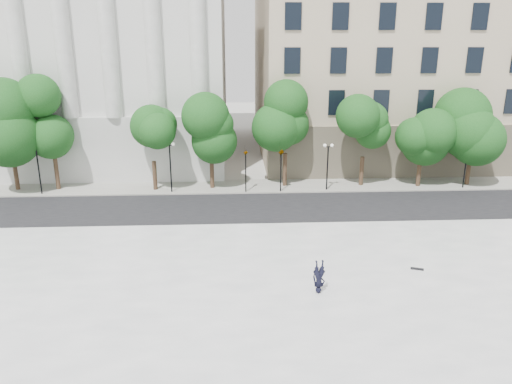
% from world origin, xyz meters
% --- Properties ---
extents(ground, '(160.00, 160.00, 0.00)m').
position_xyz_m(ground, '(0.00, 0.00, 0.00)').
color(ground, '#B2B0A8').
rests_on(ground, ground).
extents(plaza, '(44.00, 22.00, 0.45)m').
position_xyz_m(plaza, '(0.00, 3.00, 0.23)').
color(plaza, white).
rests_on(plaza, ground).
extents(street, '(60.00, 8.00, 0.02)m').
position_xyz_m(street, '(0.00, 18.00, 0.01)').
color(street, black).
rests_on(street, ground).
extents(far_sidewalk, '(60.00, 4.00, 0.12)m').
position_xyz_m(far_sidewalk, '(0.00, 24.00, 0.06)').
color(far_sidewalk, '#A4A198').
rests_on(far_sidewalk, ground).
extents(building_west, '(31.50, 27.65, 25.60)m').
position_xyz_m(building_west, '(-17.00, 38.57, 12.89)').
color(building_west, silver).
rests_on(building_west, ground).
extents(building_east, '(36.00, 26.15, 23.00)m').
position_xyz_m(building_east, '(20.00, 38.91, 11.14)').
color(building_east, tan).
rests_on(building_east, ground).
extents(traffic_light_west, '(0.72, 1.59, 4.13)m').
position_xyz_m(traffic_light_west, '(-0.15, 22.30, 3.61)').
color(traffic_light_west, black).
rests_on(traffic_light_west, ground).
extents(traffic_light_east, '(1.12, 1.93, 4.27)m').
position_xyz_m(traffic_light_east, '(2.81, 22.30, 3.77)').
color(traffic_light_east, black).
rests_on(traffic_light_east, ground).
extents(person_lying, '(0.74, 1.80, 0.48)m').
position_xyz_m(person_lying, '(3.01, 4.30, 0.69)').
color(person_lying, black).
rests_on(person_lying, plaza).
extents(skateboard, '(0.72, 0.40, 0.07)m').
position_xyz_m(skateboard, '(8.92, 6.58, 0.49)').
color(skateboard, black).
rests_on(skateboard, plaza).
extents(street_trees, '(43.62, 4.63, 7.89)m').
position_xyz_m(street_trees, '(-0.52, 23.72, 5.27)').
color(street_trees, '#382619').
rests_on(street_trees, ground).
extents(lamp_posts, '(36.95, 0.28, 4.38)m').
position_xyz_m(lamp_posts, '(0.21, 22.60, 2.91)').
color(lamp_posts, black).
rests_on(lamp_posts, ground).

